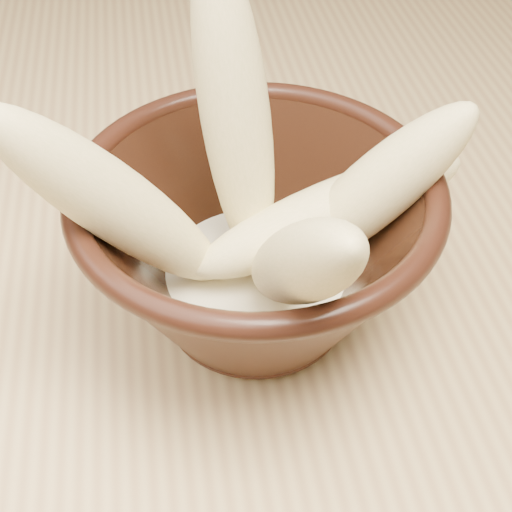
% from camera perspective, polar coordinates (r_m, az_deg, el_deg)
% --- Properties ---
extents(table, '(1.20, 0.80, 0.75)m').
position_cam_1_polar(table, '(0.68, 8.37, 2.07)').
color(table, tan).
rests_on(table, ground).
extents(bowl, '(0.22, 0.22, 0.12)m').
position_cam_1_polar(bowl, '(0.45, -0.00, 0.96)').
color(bowl, black).
rests_on(bowl, table).
extents(milk_puddle, '(0.13, 0.13, 0.02)m').
position_cam_1_polar(milk_puddle, '(0.47, 0.00, -1.72)').
color(milk_puddle, beige).
rests_on(milk_puddle, bowl).
extents(banana_upright, '(0.07, 0.09, 0.21)m').
position_cam_1_polar(banana_upright, '(0.42, -1.66, 11.12)').
color(banana_upright, '#CEC479').
rests_on(banana_upright, bowl).
extents(banana_left, '(0.15, 0.08, 0.18)m').
position_cam_1_polar(banana_left, '(0.40, -10.91, 3.96)').
color(banana_left, '#CEC479').
rests_on(banana_left, bowl).
extents(banana_right, '(0.13, 0.06, 0.15)m').
position_cam_1_polar(banana_right, '(0.43, 9.36, 5.03)').
color(banana_right, '#CEC479').
rests_on(banana_right, bowl).
extents(banana_across, '(0.19, 0.08, 0.08)m').
position_cam_1_polar(banana_across, '(0.45, 5.93, 3.35)').
color(banana_across, '#CEC479').
rests_on(banana_across, bowl).
extents(banana_front, '(0.05, 0.16, 0.17)m').
position_cam_1_polar(banana_front, '(0.37, 3.52, -0.68)').
color(banana_front, '#CEC479').
rests_on(banana_front, bowl).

